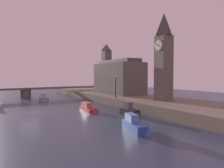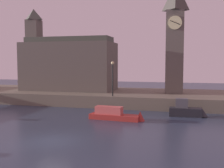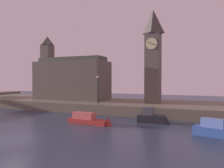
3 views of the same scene
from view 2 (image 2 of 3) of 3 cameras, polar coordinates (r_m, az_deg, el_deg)
name	(u,v)px [view 2 (image 2 of 3)]	position (r m, az deg, el deg)	size (l,w,h in m)	color
ground_plane	(50,141)	(20.68, -12.47, -11.34)	(120.00, 120.00, 0.00)	#2D384C
far_embankment	(117,97)	(39.08, 0.94, -2.61)	(70.00, 12.00, 1.50)	#6B6051
clock_tower	(175,36)	(37.54, 12.75, 9.55)	(2.46, 2.50, 14.36)	#5B544C
parliament_hall	(67,64)	(41.62, -9.23, 4.11)	(13.28, 6.18, 11.98)	#5B544C
streetlamp	(113,75)	(33.51, 0.12, 1.91)	(0.36, 0.36, 4.16)	black
boat_dinghy_red	(120,115)	(27.29, 1.59, -6.42)	(5.69, 1.78, 1.61)	maroon
boat_barge_dark	(188,110)	(29.93, 15.19, -5.23)	(3.85, 1.32, 1.85)	#232328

